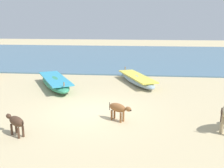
{
  "coord_description": "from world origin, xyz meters",
  "views": [
    {
      "loc": [
        1.89,
        -10.46,
        3.85
      ],
      "look_at": [
        0.55,
        2.62,
        0.6
      ],
      "focal_mm": 42.42,
      "sensor_mm": 36.0,
      "label": 1
    }
  ],
  "objects_px": {
    "fishing_boat_3": "(137,79)",
    "calf_far_brown": "(118,108)",
    "fishing_boat_1": "(55,82)",
    "calf_near_dark": "(16,122)"
  },
  "relations": [
    {
      "from": "fishing_boat_3",
      "to": "calf_far_brown",
      "type": "xyz_separation_m",
      "value": [
        -0.65,
        -6.17,
        0.24
      ]
    },
    {
      "from": "calf_far_brown",
      "to": "calf_near_dark",
      "type": "bearing_deg",
      "value": -118.11
    },
    {
      "from": "fishing_boat_3",
      "to": "calf_far_brown",
      "type": "distance_m",
      "value": 6.21
    },
    {
      "from": "fishing_boat_3",
      "to": "calf_far_brown",
      "type": "relative_size",
      "value": 4.64
    },
    {
      "from": "fishing_boat_1",
      "to": "fishing_boat_3",
      "type": "bearing_deg",
      "value": 76.94
    },
    {
      "from": "calf_near_dark",
      "to": "calf_far_brown",
      "type": "bearing_deg",
      "value": -118.03
    },
    {
      "from": "fishing_boat_1",
      "to": "calf_far_brown",
      "type": "height_order",
      "value": "fishing_boat_1"
    },
    {
      "from": "fishing_boat_1",
      "to": "calf_near_dark",
      "type": "bearing_deg",
      "value": -23.43
    },
    {
      "from": "fishing_boat_1",
      "to": "fishing_boat_3",
      "type": "distance_m",
      "value": 4.87
    },
    {
      "from": "calf_near_dark",
      "to": "fishing_boat_3",
      "type": "bearing_deg",
      "value": -81.61
    }
  ]
}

